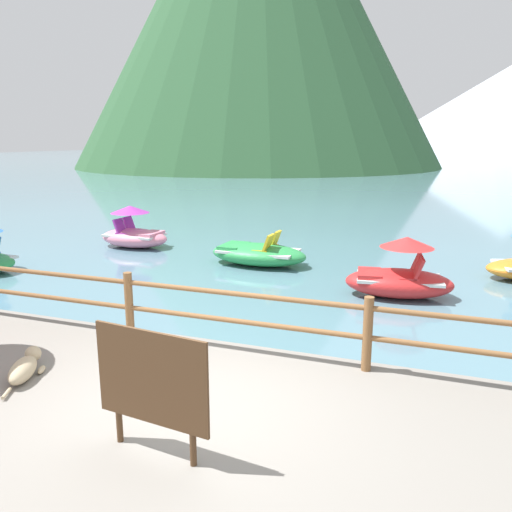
# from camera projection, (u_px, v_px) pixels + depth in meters

# --- Properties ---
(ground_plane) EXTENTS (200.00, 200.00, 0.00)m
(ground_plane) POSITION_uv_depth(u_px,v_px,m) (409.00, 179.00, 42.25)
(ground_plane) COLOR slate
(dock_railing) EXTENTS (23.92, 0.12, 0.95)m
(dock_railing) POSITION_uv_depth(u_px,v_px,m) (238.00, 311.00, 6.76)
(dock_railing) COLOR brown
(dock_railing) RESTS_ON promenade_dock
(sign_board) EXTENTS (1.18, 0.18, 1.19)m
(sign_board) POSITION_uv_depth(u_px,v_px,m) (152.00, 380.00, 4.49)
(sign_board) COLOR silver
(sign_board) RESTS_ON promenade_dock
(dog_resting) EXTENTS (0.54, 1.02, 0.26)m
(dog_resting) POSITION_uv_depth(u_px,v_px,m) (25.00, 367.00, 6.12)
(dog_resting) COLOR tan
(dog_resting) RESTS_ON promenade_dock
(pedal_boat_3) EXTENTS (2.62, 1.44, 0.88)m
(pedal_boat_3) POSITION_uv_depth(u_px,v_px,m) (258.00, 254.00, 13.24)
(pedal_boat_3) COLOR green
(pedal_boat_3) RESTS_ON ground
(pedal_boat_5) EXTENTS (2.33, 1.44, 1.27)m
(pedal_boat_5) POSITION_uv_depth(u_px,v_px,m) (400.00, 277.00, 10.51)
(pedal_boat_5) COLOR red
(pedal_boat_5) RESTS_ON ground
(pedal_boat_6) EXTENTS (2.19, 1.28, 1.26)m
(pedal_boat_6) POSITION_uv_depth(u_px,v_px,m) (134.00, 233.00, 15.38)
(pedal_boat_6) COLOR pink
(pedal_boat_6) RESTS_ON ground
(cliff_headland) EXTENTS (43.50, 43.50, 39.64)m
(cliff_headland) POSITION_uv_depth(u_px,v_px,m) (271.00, 5.00, 59.81)
(cliff_headland) COLOR #2D5633
(cliff_headland) RESTS_ON ground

